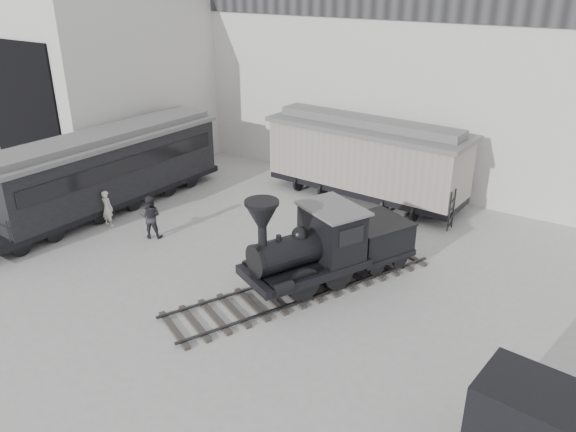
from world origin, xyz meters
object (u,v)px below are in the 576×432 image
Objects in this scene: passenger_coach at (108,170)px; locomotive at (323,250)px; visitor_b at (150,217)px; coal_hopper at (529,418)px; visitor_a at (107,208)px; boxcar at (366,157)px.

locomotive is at bearing 0.17° from passenger_coach.
visitor_b is 15.85m from coal_hopper.
visitor_b is (2.39, 0.20, 0.11)m from visitor_a.
boxcar is 4.21× the size of coal_hopper.
coal_hopper is at bearing 136.59° from visitor_b.
coal_hopper is (15.32, -4.01, 0.61)m from visitor_b.
visitor_a is 0.68× the size of coal_hopper.
coal_hopper reaches higher than visitor_b.
boxcar is 0.77× the size of passenger_coach.
passenger_coach is 19.73m from coal_hopper.
visitor_b is at bearing -118.62° from boxcar.
boxcar is at bearing -136.15° from visitor_a.
coal_hopper is at bearing 163.06° from visitor_a.
boxcar reaches higher than locomotive.
visitor_b is (-5.36, -8.62, -1.16)m from boxcar.
boxcar is 6.15× the size of visitor_a.
visitor_a is at bearing -150.39° from locomotive.
boxcar is 16.09m from coal_hopper.
locomotive is at bearing -70.50° from boxcar.
passenger_coach reaches higher than coal_hopper.
boxcar reaches higher than coal_hopper.
boxcar is at bearing 42.06° from passenger_coach.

